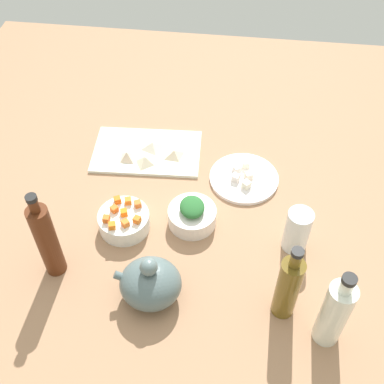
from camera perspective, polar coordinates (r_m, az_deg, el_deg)
The scene contains 29 objects.
tabletop at distance 146.09cm, azimuth -0.00°, elevation -1.70°, with size 190.00×190.00×3.00cm, color #9F7554.
cutting_board at distance 160.28cm, azimuth -5.28°, elevation 4.73°, with size 34.53×21.15×1.00cm, color silver.
plate_tofu at distance 151.80cm, azimuth 6.08°, elevation 1.60°, with size 21.22×21.22×1.20cm, color white.
bowl_greens at distance 138.37cm, azimuth 0.01°, elevation -2.87°, with size 13.66×13.66×5.22cm, color white.
bowl_carrots at distance 138.60cm, azimuth -7.93°, elevation -3.38°, with size 14.37×14.37×5.29cm, color white.
teapot at distance 122.56cm, azimuth -4.88°, elevation -10.54°, with size 16.97×14.48×15.00cm.
bottle_0 at distance 126.22cm, azimuth -16.60°, elevation -5.40°, with size 5.34×5.34×28.85cm.
bottle_1 at distance 116.81cm, azimuth 16.30°, elevation -13.39°, with size 6.39×6.39×25.42cm.
bottle_2 at distance 118.15cm, azimuth 11.14°, elevation -10.82°, with size 5.65×5.65×25.14cm.
drinking_glass_0 at distance 133.06cm, azimuth 12.19°, elevation -4.41°, with size 6.83×6.83×13.50cm, color white.
carrot_cube_0 at distance 139.19cm, azimuth -8.70°, elevation -0.93°, with size 1.80×1.80×1.80cm, color orange.
carrot_cube_1 at distance 135.94cm, azimuth -7.95°, elevation -2.39°, with size 1.80×1.80×1.80cm, color orange.
carrot_cube_2 at distance 135.23cm, azimuth -9.97°, elevation -3.12°, with size 1.80×1.80×1.80cm, color orange.
carrot_cube_3 at distance 133.52cm, azimuth -9.32°, elevation -3.90°, with size 1.80×1.80×1.80cm, color orange.
carrot_cube_4 at distance 137.47cm, azimuth -6.34°, elevation -1.40°, with size 1.80×1.80×1.80cm, color orange.
carrot_cube_5 at distance 133.89cm, azimuth -6.43°, elevation -3.23°, with size 1.80×1.80×1.80cm, color orange.
carrot_cube_6 at distance 133.52cm, azimuth -7.79°, elevation -3.63°, with size 1.80×1.80×1.80cm, color orange.
carrot_cube_7 at distance 138.53cm, azimuth -7.47°, elevation -1.04°, with size 1.80×1.80×1.80cm, color orange.
carrot_cube_8 at distance 137.16cm, azimuth -9.06°, elevation -1.97°, with size 1.80×1.80×1.80cm, color orange.
chopped_greens_mound at distance 135.18cm, azimuth 0.01°, elevation -1.76°, with size 8.24×6.93×3.06cm, color #28642D.
tofu_cube_0 at distance 147.75cm, azimuth 6.37°, elevation 0.87°, with size 2.20×2.20×2.20cm, color #EEE5CA.
tofu_cube_1 at distance 150.38cm, azimuth 6.63°, elevation 1.91°, with size 2.20×2.20×2.20cm, color #F8E5D0.
tofu_cube_2 at distance 153.81cm, azimuth 6.34°, elevation 3.25°, with size 2.20×2.20×2.20cm, color white.
tofu_cube_3 at distance 152.00cm, azimuth 5.27°, elevation 2.69°, with size 2.20×2.20×2.20cm, color silver.
tofu_cube_4 at distance 149.39cm, azimuth 5.12°, elevation 1.68°, with size 2.20×2.20×2.20cm, color silver.
dumpling_0 at distance 154.81cm, azimuth -5.52°, elevation 3.75°, with size 5.45×4.71×2.76cm, color beige.
dumpling_1 at distance 159.92cm, azimuth -4.63°, elevation 5.49°, with size 5.86×5.66×2.34cm, color beige.
dumpling_2 at distance 156.59cm, azimuth -2.09°, elevation 4.54°, with size 5.41×4.66×2.46cm, color beige.
dumpling_3 at distance 156.80cm, azimuth -7.59°, elevation 4.25°, with size 4.64×4.22×2.92cm, color beige.
Camera 1 is at (-11.71, 93.44, 113.19)cm, focal length 45.69 mm.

